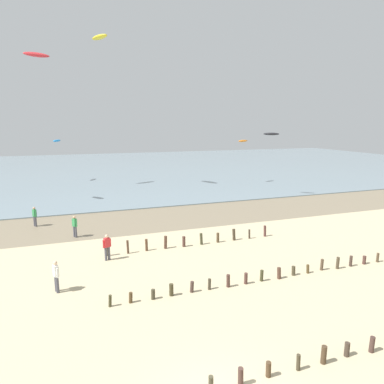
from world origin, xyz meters
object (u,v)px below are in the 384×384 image
object	(u,v)px
person_right_flank	(35,216)
kite_aloft_3	(271,134)
person_left_flank	(107,246)
kite_aloft_2	(57,141)
kite_aloft_5	(243,141)
kite_aloft_0	(36,55)
person_by_waterline	(75,226)
person_nearest_camera	(56,275)
kite_aloft_4	(100,37)

from	to	relation	value
person_right_flank	kite_aloft_3	xyz separation A→B (m)	(25.31, 3.82, 6.55)
person_left_flank	person_right_flank	distance (m)	11.01
kite_aloft_2	kite_aloft_5	world-z (taller)	kite_aloft_5
kite_aloft_0	person_by_waterline	bearing A→B (deg)	76.25
person_left_flank	kite_aloft_2	size ratio (longest dim) A/B	0.83
kite_aloft_2	kite_aloft_0	bearing A→B (deg)	8.96
person_right_flank	kite_aloft_5	bearing A→B (deg)	26.65
kite_aloft_2	kite_aloft_3	size ratio (longest dim) A/B	1.14
person_nearest_camera	kite_aloft_0	size ratio (longest dim) A/B	0.54
person_by_waterline	person_left_flank	size ratio (longest dim) A/B	1.00
person_by_waterline	kite_aloft_4	world-z (taller)	kite_aloft_4
person_left_flank	kite_aloft_4	bearing A→B (deg)	83.90
kite_aloft_2	kite_aloft_4	size ratio (longest dim) A/B	0.65
person_nearest_camera	kite_aloft_2	world-z (taller)	kite_aloft_2
person_by_waterline	person_left_flank	bearing A→B (deg)	-71.95
person_left_flank	kite_aloft_2	bearing A→B (deg)	95.51
person_by_waterline	kite_aloft_3	world-z (taller)	kite_aloft_3
person_by_waterline	person_nearest_camera	bearing A→B (deg)	-97.19
kite_aloft_0	kite_aloft_3	bearing A→B (deg)	129.38
person_right_flank	person_left_flank	bearing A→B (deg)	-63.24
kite_aloft_3	kite_aloft_5	distance (m)	9.78
kite_aloft_2	kite_aloft_5	xyz separation A→B (m)	(25.03, -10.41, 0.04)
person_by_waterline	kite_aloft_5	bearing A→B (deg)	36.79
person_nearest_camera	kite_aloft_3	world-z (taller)	kite_aloft_3
kite_aloft_3	kite_aloft_4	size ratio (longest dim) A/B	0.57
kite_aloft_5	kite_aloft_2	bearing A→B (deg)	-44.47
person_by_waterline	kite_aloft_0	xyz separation A→B (m)	(-2.95, 22.15, 16.09)
kite_aloft_0	kite_aloft_3	world-z (taller)	kite_aloft_0
person_right_flank	kite_aloft_2	distance (m)	24.46
kite_aloft_3	kite_aloft_4	world-z (taller)	kite_aloft_4
person_right_flank	kite_aloft_3	distance (m)	26.42
kite_aloft_5	person_left_flank	bearing A→B (deg)	24.97
person_by_waterline	kite_aloft_3	bearing A→B (deg)	19.98
person_left_flank	kite_aloft_5	size ratio (longest dim) A/B	0.91
kite_aloft_0	kite_aloft_5	world-z (taller)	kite_aloft_0
person_right_flank	person_nearest_camera	bearing A→B (deg)	-81.63
person_nearest_camera	kite_aloft_5	distance (m)	36.90
kite_aloft_5	person_by_waterline	bearing A→B (deg)	14.90
person_nearest_camera	person_left_flank	world-z (taller)	same
person_by_waterline	kite_aloft_4	xyz separation A→B (m)	(4.48, 19.24, 18.08)
person_by_waterline	kite_aloft_0	size ratio (longest dim) A/B	0.54
kite_aloft_3	person_nearest_camera	bearing A→B (deg)	71.87
kite_aloft_4	kite_aloft_5	size ratio (longest dim) A/B	1.69
kite_aloft_3	person_right_flank	bearing A→B (deg)	44.00
kite_aloft_0	kite_aloft_4	xyz separation A→B (m)	(7.42, -2.91, 1.99)
kite_aloft_0	person_nearest_camera	bearing A→B (deg)	71.94
person_right_flank	kite_aloft_2	xyz separation A→B (m)	(1.71, 23.82, 5.26)
person_nearest_camera	person_by_waterline	world-z (taller)	same
kite_aloft_5	kite_aloft_4	bearing A→B (deg)	-26.64
kite_aloft_2	kite_aloft_3	bearing A→B (deg)	73.16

